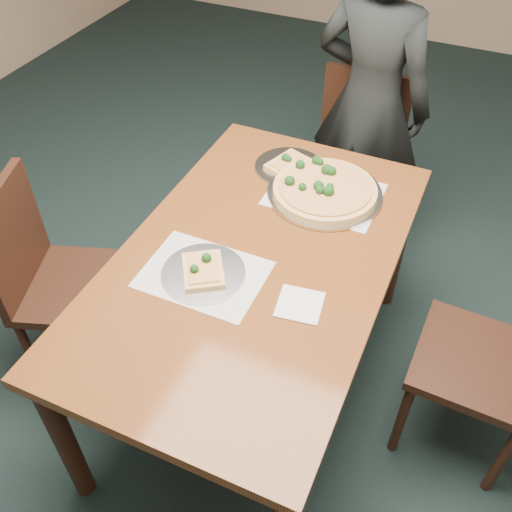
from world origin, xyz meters
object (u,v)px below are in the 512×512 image
at_px(dining_table, 256,275).
at_px(chair_far, 354,156).
at_px(slice_plate_far, 289,166).
at_px(chair_right, 506,360).
at_px(slice_plate_near, 203,271).
at_px(diner, 370,103).
at_px(pizza_pan, 324,189).
at_px(chair_left, 53,274).

bearing_deg(dining_table, chair_far, 87.25).
bearing_deg(slice_plate_far, chair_right, -23.65).
bearing_deg(chair_right, slice_plate_near, -73.61).
bearing_deg(diner, pizza_pan, 100.79).
distance_m(chair_far, slice_plate_far, 0.61).
bearing_deg(slice_plate_near, slice_plate_far, 87.12).
distance_m(chair_left, pizza_pan, 1.11).
height_order(dining_table, chair_right, chair_right).
height_order(dining_table, pizza_pan, pizza_pan).
relative_size(chair_far, slice_plate_far, 3.25).
xyz_separation_m(dining_table, chair_far, (0.05, 1.07, -0.14)).
height_order(chair_left, chair_right, same).
bearing_deg(diner, dining_table, 95.19).
bearing_deg(diner, chair_far, 61.46).
bearing_deg(pizza_pan, chair_far, 94.16).
relative_size(dining_table, chair_left, 1.65).
relative_size(slice_plate_near, slice_plate_far, 1.00).
bearing_deg(chair_far, chair_right, -50.41).
xyz_separation_m(chair_far, diner, (0.03, 0.04, 0.27)).
xyz_separation_m(diner, slice_plate_far, (-0.17, -0.58, -0.03)).
distance_m(dining_table, chair_left, 0.82).
xyz_separation_m(chair_far, slice_plate_far, (-0.14, -0.54, 0.25)).
bearing_deg(slice_plate_near, diner, 80.73).
bearing_deg(chair_far, chair_left, -124.42).
xyz_separation_m(chair_far, chair_left, (-0.83, -1.27, 0.00)).
height_order(chair_far, chair_left, same).
bearing_deg(chair_left, diner, -52.55).
relative_size(chair_far, pizza_pan, 2.05).
distance_m(chair_far, pizza_pan, 0.70).
bearing_deg(slice_plate_far, chair_far, 75.40).
bearing_deg(slice_plate_far, slice_plate_near, -92.88).
height_order(chair_far, diner, diner).
relative_size(dining_table, slice_plate_far, 5.36).
xyz_separation_m(chair_left, slice_plate_far, (0.69, 0.73, 0.25)).
relative_size(pizza_pan, slice_plate_far, 1.59).
distance_m(dining_table, chair_right, 0.90).
bearing_deg(diner, slice_plate_far, 82.95).
distance_m(slice_plate_near, slice_plate_far, 0.68).
relative_size(chair_far, chair_right, 1.00).
distance_m(chair_right, slice_plate_far, 1.09).
relative_size(chair_left, slice_plate_far, 3.25).
height_order(chair_right, slice_plate_far, chair_right).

